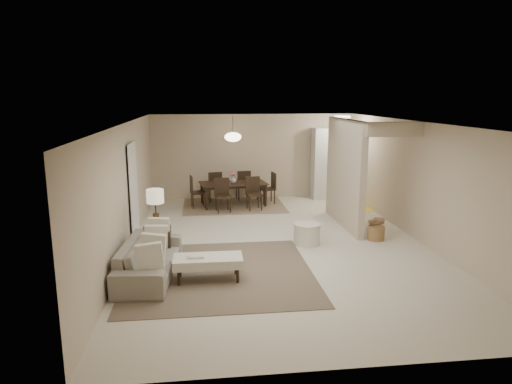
{
  "coord_description": "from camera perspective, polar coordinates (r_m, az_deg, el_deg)",
  "views": [
    {
      "loc": [
        -1.53,
        -8.96,
        3.01
      ],
      "look_at": [
        -0.41,
        0.29,
        1.05
      ],
      "focal_mm": 32.0,
      "sensor_mm": 36.0,
      "label": 1
    }
  ],
  "objects": [
    {
      "name": "living_rug",
      "position": [
        8.08,
        -4.57,
        -9.99
      ],
      "size": [
        3.2,
        3.2,
        0.01
      ],
      "primitive_type": "cube",
      "color": "brown",
      "rests_on": "floor"
    },
    {
      "name": "right_wall",
      "position": [
        10.2,
        19.63,
        1.24
      ],
      "size": [
        0.0,
        9.0,
        9.0
      ],
      "primitive_type": "plane",
      "rotation": [
        1.57,
        0.0,
        -1.57
      ],
      "color": "#C7B597",
      "rests_on": "floor"
    },
    {
      "name": "flush_light",
      "position": [
        12.76,
        10.73,
        9.21
      ],
      "size": [
        0.44,
        0.44,
        0.05
      ],
      "primitive_type": "cylinder",
      "color": "white",
      "rests_on": "ceiling"
    },
    {
      "name": "ceiling",
      "position": [
        9.11,
        2.84,
        8.65
      ],
      "size": [
        9.0,
        9.0,
        0.0
      ],
      "primitive_type": "plane",
      "rotation": [
        3.14,
        0.0,
        0.0
      ],
      "color": "white",
      "rests_on": "back_wall"
    },
    {
      "name": "partition",
      "position": [
        10.88,
        11.04,
        2.35
      ],
      "size": [
        0.15,
        2.5,
        2.5
      ],
      "primitive_type": "cube",
      "color": "#C7B597",
      "rests_on": "floor"
    },
    {
      "name": "sofa",
      "position": [
        8.02,
        -13.18,
        -8.14
      ],
      "size": [
        2.17,
        1.01,
        0.62
      ],
      "primitive_type": "imported",
      "rotation": [
        0.0,
        0.0,
        1.48
      ],
      "color": "gray",
      "rests_on": "floor"
    },
    {
      "name": "dining_rug",
      "position": [
        12.85,
        -2.81,
        -1.66
      ],
      "size": [
        2.8,
        2.1,
        0.01
      ],
      "primitive_type": "cube",
      "color": "#856F52",
      "rests_on": "floor"
    },
    {
      "name": "dining_table",
      "position": [
        12.78,
        -2.83,
        -0.28
      ],
      "size": [
        1.95,
        1.27,
        0.64
      ],
      "primitive_type": "imported",
      "rotation": [
        0.0,
        0.0,
        0.14
      ],
      "color": "black",
      "rests_on": "dining_rug"
    },
    {
      "name": "ottoman_bench",
      "position": [
        7.68,
        -6.02,
        -8.63
      ],
      "size": [
        1.15,
        0.54,
        0.41
      ],
      "rotation": [
        0.0,
        0.0,
        -0.01
      ],
      "color": "beige",
      "rests_on": "living_rug"
    },
    {
      "name": "table_lamp",
      "position": [
        8.65,
        -12.48,
        -0.96
      ],
      "size": [
        0.32,
        0.32,
        0.76
      ],
      "color": "#452F1D",
      "rests_on": "side_table"
    },
    {
      "name": "back_wall",
      "position": [
        13.66,
        -0.39,
        4.48
      ],
      "size": [
        6.0,
        0.0,
        6.0
      ],
      "primitive_type": "plane",
      "rotation": [
        1.57,
        0.0,
        0.0
      ],
      "color": "#C7B597",
      "rests_on": "floor"
    },
    {
      "name": "wicker_basket",
      "position": [
        10.1,
        14.78,
        -4.98
      ],
      "size": [
        0.47,
        0.47,
        0.3
      ],
      "primitive_type": "cylinder",
      "rotation": [
        0.0,
        0.0,
        0.44
      ],
      "color": "brown",
      "rests_on": "floor"
    },
    {
      "name": "vase",
      "position": [
        12.7,
        -2.84,
        1.52
      ],
      "size": [
        0.22,
        0.22,
        0.18
      ],
      "primitive_type": "imported",
      "rotation": [
        0.0,
        0.0,
        -0.36
      ],
      "color": "silver",
      "rests_on": "dining_table"
    },
    {
      "name": "yellow_mat",
      "position": [
        12.6,
        12.34,
        -2.19
      ],
      "size": [
        1.03,
        0.72,
        0.01
      ],
      "primitive_type": "cube",
      "rotation": [
        0.0,
        0.0,
        0.16
      ],
      "color": "yellow",
      "rests_on": "floor"
    },
    {
      "name": "doorway",
      "position": [
        9.87,
        -15.12,
        -0.17
      ],
      "size": [
        0.04,
        0.9,
        2.04
      ],
      "primitive_type": "cube",
      "color": "black",
      "rests_on": "floor"
    },
    {
      "name": "floor",
      "position": [
        9.58,
        2.69,
        -6.46
      ],
      "size": [
        9.0,
        9.0,
        0.0
      ],
      "primitive_type": "plane",
      "color": "beige",
      "rests_on": "ground"
    },
    {
      "name": "pantry_cabinet",
      "position": [
        13.81,
        9.53,
        3.56
      ],
      "size": [
        1.2,
        0.55,
        2.1
      ],
      "primitive_type": "cube",
      "color": "silver",
      "rests_on": "floor"
    },
    {
      "name": "round_pouf",
      "position": [
        9.53,
        6.38,
        -5.24
      ],
      "size": [
        0.56,
        0.56,
        0.44
      ],
      "primitive_type": "cylinder",
      "color": "beige",
      "rests_on": "floor"
    },
    {
      "name": "dining_chairs",
      "position": [
        12.75,
        -2.83,
        0.26
      ],
      "size": [
        2.41,
        1.88,
        0.89
      ],
      "color": "black",
      "rests_on": "dining_rug"
    },
    {
      "name": "left_wall",
      "position": [
        9.25,
        -15.89,
        0.45
      ],
      "size": [
        0.0,
        9.0,
        9.0
      ],
      "primitive_type": "plane",
      "rotation": [
        1.57,
        0.0,
        1.57
      ],
      "color": "#C7B597",
      "rests_on": "floor"
    },
    {
      "name": "pendant_light",
      "position": [
        12.54,
        -2.9,
        6.88
      ],
      "size": [
        0.46,
        0.46,
        0.71
      ],
      "color": "#452F1D",
      "rests_on": "ceiling"
    },
    {
      "name": "side_table",
      "position": [
        8.87,
        -12.24,
        -6.3
      ],
      "size": [
        0.53,
        0.53,
        0.57
      ],
      "primitive_type": "cube",
      "rotation": [
        0.0,
        0.0,
        0.03
      ],
      "color": "black",
      "rests_on": "floor"
    }
  ]
}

